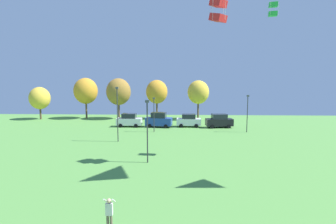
% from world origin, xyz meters
% --- Properties ---
extents(person_standing_mid_field, '(0.52, 0.52, 1.80)m').
position_xyz_m(person_standing_mid_field, '(-2.08, 12.84, 1.02)').
color(person_standing_mid_field, brown).
rests_on(person_standing_mid_field, ground).
extents(kite_flying_5, '(0.93, 0.96, 1.35)m').
position_xyz_m(kite_flying_5, '(10.54, 26.65, 14.57)').
color(kite_flying_5, green).
extents(kite_flying_6, '(1.69, 1.68, 2.12)m').
position_xyz_m(kite_flying_6, '(4.93, 24.13, 13.87)').
color(kite_flying_6, red).
extents(parked_car_leftmost, '(4.25, 2.11, 2.27)m').
position_xyz_m(parked_car_leftmost, '(-6.81, 43.96, 1.12)').
color(parked_car_leftmost, silver).
rests_on(parked_car_leftmost, ground).
extents(parked_car_second_from_left, '(4.58, 2.46, 2.50)m').
position_xyz_m(parked_car_second_from_left, '(-1.75, 43.72, 1.22)').
color(parked_car_second_from_left, '#234299').
rests_on(parked_car_second_from_left, ground).
extents(parked_car_third_from_left, '(4.14, 2.25, 2.20)m').
position_xyz_m(parked_car_third_from_left, '(3.31, 44.21, 1.09)').
color(parked_car_third_from_left, silver).
rests_on(parked_car_third_from_left, ground).
extents(parked_car_rightmost_in_row, '(4.59, 2.37, 2.30)m').
position_xyz_m(parked_car_rightmost_in_row, '(8.37, 43.69, 1.14)').
color(parked_car_rightmost_in_row, black).
rests_on(parked_car_rightmost_in_row, ground).
extents(light_post_0, '(0.36, 0.20, 7.00)m').
position_xyz_m(light_post_0, '(-6.22, 32.90, 3.91)').
color(light_post_0, '#2D2D33').
rests_on(light_post_0, ground).
extents(light_post_1, '(0.36, 0.20, 5.97)m').
position_xyz_m(light_post_1, '(-1.42, 24.34, 3.38)').
color(light_post_1, '#2D2D33').
rests_on(light_post_1, ground).
extents(light_post_2, '(0.36, 0.20, 5.66)m').
position_xyz_m(light_post_2, '(11.94, 39.78, 3.22)').
color(light_post_2, '#2D2D33').
rests_on(light_post_2, ground).
extents(light_post_3, '(0.36, 0.20, 5.29)m').
position_xyz_m(light_post_3, '(-2.18, 39.56, 3.03)').
color(light_post_3, '#2D2D33').
rests_on(light_post_3, ground).
extents(treeline_tree_0, '(4.08, 4.08, 6.55)m').
position_xyz_m(treeline_tree_0, '(-26.49, 52.06, 4.29)').
color(treeline_tree_0, brown).
rests_on(treeline_tree_0, ground).
extents(treeline_tree_1, '(4.85, 4.85, 8.39)m').
position_xyz_m(treeline_tree_1, '(-17.56, 53.62, 5.70)').
color(treeline_tree_1, brown).
rests_on(treeline_tree_1, ground).
extents(treeline_tree_2, '(4.96, 4.96, 8.31)m').
position_xyz_m(treeline_tree_2, '(-10.65, 53.25, 5.57)').
color(treeline_tree_2, brown).
rests_on(treeline_tree_2, ground).
extents(treeline_tree_3, '(4.38, 4.38, 7.97)m').
position_xyz_m(treeline_tree_3, '(-2.85, 53.51, 5.54)').
color(treeline_tree_3, brown).
rests_on(treeline_tree_3, ground).
extents(treeline_tree_4, '(4.29, 4.29, 7.89)m').
position_xyz_m(treeline_tree_4, '(5.55, 53.00, 5.50)').
color(treeline_tree_4, brown).
rests_on(treeline_tree_4, ground).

